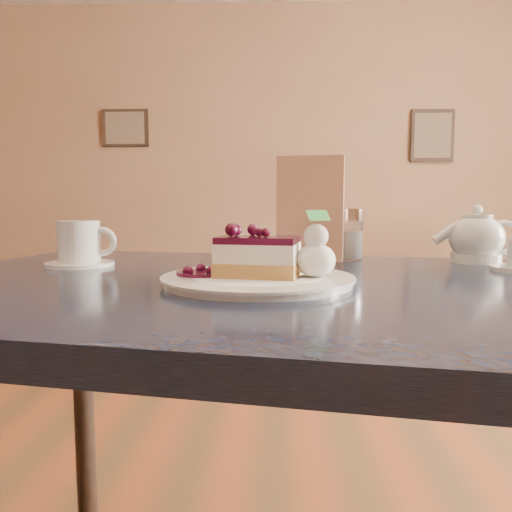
{
  "coord_description": "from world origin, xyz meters",
  "views": [
    {
      "loc": [
        0.15,
        -0.5,
        0.87
      ],
      "look_at": [
        0.12,
        0.17,
        0.8
      ],
      "focal_mm": 35.0,
      "sensor_mm": 36.0,
      "label": 1
    }
  ],
  "objects_px": {
    "dessert_plate": "(258,280)",
    "cheesecake_slice": "(258,257)",
    "tea_set": "(485,243)",
    "coffee_set": "(80,246)",
    "main_table": "(264,327)"
  },
  "relations": [
    {
      "from": "dessert_plate",
      "to": "cheesecake_slice",
      "type": "relative_size",
      "value": 2.12
    },
    {
      "from": "dessert_plate",
      "to": "tea_set",
      "type": "relative_size",
      "value": 1.14
    },
    {
      "from": "dessert_plate",
      "to": "coffee_set",
      "type": "relative_size",
      "value": 2.02
    },
    {
      "from": "main_table",
      "to": "tea_set",
      "type": "bearing_deg",
      "value": 36.89
    },
    {
      "from": "coffee_set",
      "to": "tea_set",
      "type": "relative_size",
      "value": 0.56
    },
    {
      "from": "cheesecake_slice",
      "to": "tea_set",
      "type": "relative_size",
      "value": 0.54
    },
    {
      "from": "dessert_plate",
      "to": "tea_set",
      "type": "height_order",
      "value": "tea_set"
    },
    {
      "from": "dessert_plate",
      "to": "coffee_set",
      "type": "bearing_deg",
      "value": 149.49
    },
    {
      "from": "main_table",
      "to": "coffee_set",
      "type": "distance_m",
      "value": 0.41
    },
    {
      "from": "dessert_plate",
      "to": "coffee_set",
      "type": "xyz_separation_m",
      "value": [
        -0.35,
        0.21,
        0.03
      ]
    },
    {
      "from": "main_table",
      "to": "coffee_set",
      "type": "xyz_separation_m",
      "value": [
        -0.36,
        0.16,
        0.12
      ]
    },
    {
      "from": "dessert_plate",
      "to": "tea_set",
      "type": "bearing_deg",
      "value": 31.48
    },
    {
      "from": "dessert_plate",
      "to": "tea_set",
      "type": "xyz_separation_m",
      "value": [
        0.45,
        0.27,
        0.04
      ]
    },
    {
      "from": "coffee_set",
      "to": "tea_set",
      "type": "height_order",
      "value": "tea_set"
    },
    {
      "from": "dessert_plate",
      "to": "main_table",
      "type": "bearing_deg",
      "value": 80.18
    }
  ]
}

